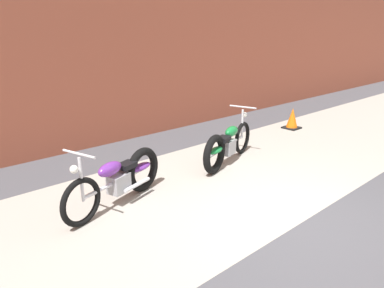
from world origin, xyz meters
name	(u,v)px	position (x,y,z in m)	size (l,w,h in m)	color
ground_plane	(296,226)	(0.00, 0.00, 0.00)	(80.00, 80.00, 0.00)	#47474C
sidewalk_slab	(206,186)	(0.00, 1.75, 0.00)	(36.00, 3.50, 0.01)	#9E998E
motorcycle_purple	(122,178)	(-1.35, 2.18, 0.40)	(1.95, 0.81, 1.03)	black
motorcycle_green	(226,145)	(0.98, 2.23, 0.40)	(1.94, 0.84, 1.03)	black
traffic_cone	(292,119)	(4.26, 2.90, 0.25)	(0.40, 0.40, 0.55)	orange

